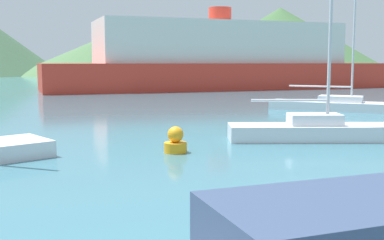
# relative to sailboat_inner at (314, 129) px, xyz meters

# --- Properties ---
(sailboat_inner) EXTENTS (6.38, 2.15, 8.59)m
(sailboat_inner) POSITION_rel_sailboat_inner_xyz_m (0.00, 0.00, 0.00)
(sailboat_inner) COLOR silver
(sailboat_inner) RESTS_ON ground_plane
(sailboat_outer) EXTENTS (8.05, 5.79, 9.95)m
(sailboat_outer) POSITION_rel_sailboat_inner_xyz_m (5.46, 10.35, -0.04)
(sailboat_outer) COLOR silver
(sailboat_outer) RESTS_ON ground_plane
(ferry_distant) EXTENTS (38.71, 18.34, 8.66)m
(ferry_distant) POSITION_rel_sailboat_inner_xyz_m (2.35, 35.00, 2.67)
(ferry_distant) COLOR red
(ferry_distant) RESTS_ON ground_plane
(buoy_marker) EXTENTS (0.73, 0.73, 0.84)m
(buoy_marker) POSITION_rel_sailboat_inner_xyz_m (-5.27, -1.87, -0.08)
(buoy_marker) COLOR orange
(buoy_marker) RESTS_ON ground_plane
(hill_central) EXTENTS (38.24, 38.24, 8.19)m
(hill_central) POSITION_rel_sailboat_inner_xyz_m (-14.43, 91.80, 3.67)
(hill_central) COLOR #476B42
(hill_central) RESTS_ON ground_plane
(hill_east) EXTENTS (49.25, 49.25, 14.42)m
(hill_east) POSITION_rel_sailboat_inner_xyz_m (23.88, 85.01, 6.78)
(hill_east) COLOR #3D6038
(hill_east) RESTS_ON ground_plane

